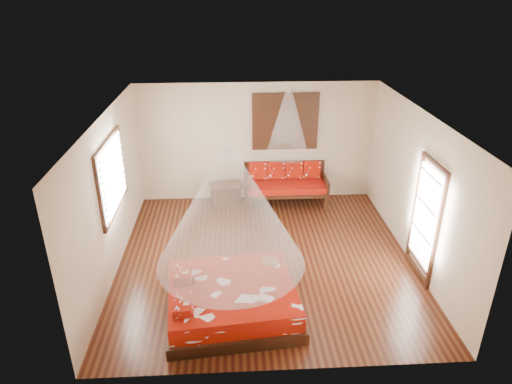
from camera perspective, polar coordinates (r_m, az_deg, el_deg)
room at (r=8.13m, az=1.24°, el=-0.06°), size 5.54×5.54×2.84m
bed at (r=7.43m, az=-3.14°, el=-13.20°), size 2.22×2.05×0.64m
daybed at (r=10.72m, az=3.69°, el=1.18°), size 1.92×0.85×0.97m
storage_chest at (r=10.82m, az=-3.82°, el=-0.20°), size 0.77×0.61×0.48m
shutter_panel at (r=10.56m, az=3.69°, el=8.76°), size 1.52×0.06×1.32m
window_left at (r=8.44m, az=-17.52°, el=1.92°), size 0.10×1.74×1.34m
glazed_door at (r=8.41m, az=20.38°, el=-3.38°), size 0.08×1.02×2.16m
wine_tray at (r=7.78m, az=1.83°, el=-8.42°), size 0.27×0.27×0.22m
mosquito_net_main at (r=6.57m, az=-3.31°, el=-2.17°), size 2.24×2.24×1.80m
mosquito_net_daybed at (r=10.08m, az=4.02°, el=8.56°), size 0.98×0.98×1.50m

